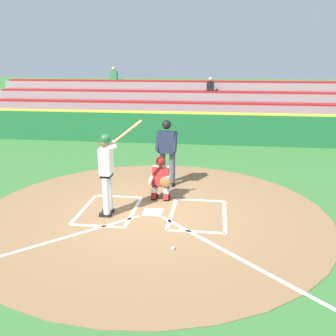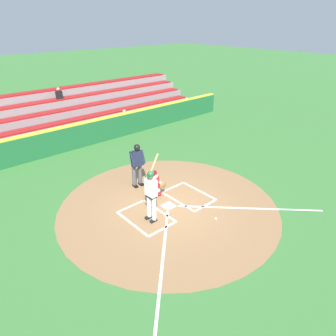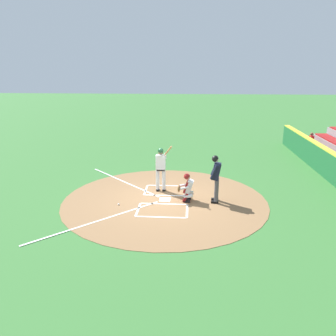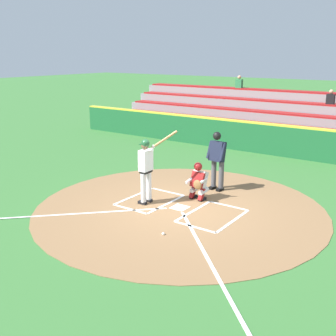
% 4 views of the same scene
% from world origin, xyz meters
% --- Properties ---
extents(ground_plane, '(120.00, 120.00, 0.00)m').
position_xyz_m(ground_plane, '(0.00, 0.00, 0.00)').
color(ground_plane, '#387033').
extents(dirt_circle, '(8.00, 8.00, 0.01)m').
position_xyz_m(dirt_circle, '(0.00, 0.00, 0.01)').
color(dirt_circle, olive).
rests_on(dirt_circle, ground).
extents(home_plate_and_chalk, '(7.93, 4.91, 0.01)m').
position_xyz_m(home_plate_and_chalk, '(0.00, 0.88, 0.01)').
color(home_plate_and_chalk, white).
rests_on(home_plate_and_chalk, dirt_circle).
extents(batter, '(0.92, 0.73, 2.13)m').
position_xyz_m(batter, '(0.97, 0.24, 1.10)').
color(batter, white).
rests_on(batter, ground).
extents(catcher, '(0.59, 0.65, 1.13)m').
position_xyz_m(catcher, '(-0.07, -0.87, 0.59)').
color(catcher, black).
rests_on(catcher, ground).
extents(plate_umpire, '(0.60, 0.45, 1.86)m').
position_xyz_m(plate_umpire, '(-0.07, -1.96, 1.08)').
color(plate_umpire, '#4C4C51').
rests_on(plate_umpire, ground).
extents(baseball, '(0.07, 0.07, 0.07)m').
position_xyz_m(baseball, '(-0.68, 1.71, 0.04)').
color(baseball, white).
rests_on(baseball, ground).
extents(backstop_wall, '(22.00, 0.36, 1.31)m').
position_xyz_m(backstop_wall, '(0.00, -7.50, 0.65)').
color(backstop_wall, '#1E6033').
rests_on(backstop_wall, ground).
extents(bleacher_stand, '(20.00, 4.25, 3.00)m').
position_xyz_m(bleacher_stand, '(0.00, -10.76, 0.85)').
color(bleacher_stand, gray).
rests_on(bleacher_stand, ground).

